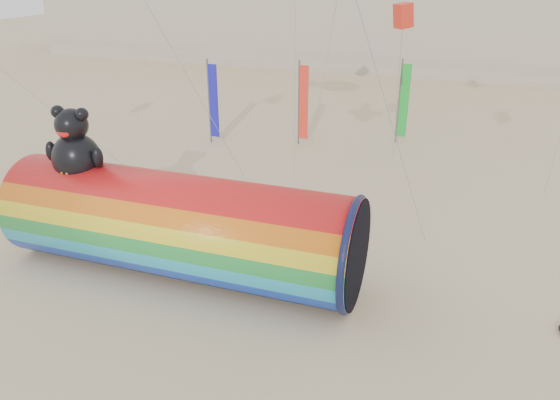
% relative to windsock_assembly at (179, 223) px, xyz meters
% --- Properties ---
extents(ground, '(160.00, 160.00, 0.00)m').
position_rel_windsock_assembly_xyz_m(ground, '(2.54, 0.74, -1.99)').
color(ground, '#CCB58C').
rests_on(ground, ground).
extents(windsock_assembly, '(12.99, 3.96, 5.99)m').
position_rel_windsock_assembly_xyz_m(windsock_assembly, '(0.00, 0.00, 0.00)').
color(windsock_assembly, red).
rests_on(windsock_assembly, ground).
extents(festival_banners, '(11.66, 4.07, 5.20)m').
position_rel_windsock_assembly_xyz_m(festival_banners, '(-0.21, 16.25, 0.65)').
color(festival_banners, '#59595E').
rests_on(festival_banners, ground).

